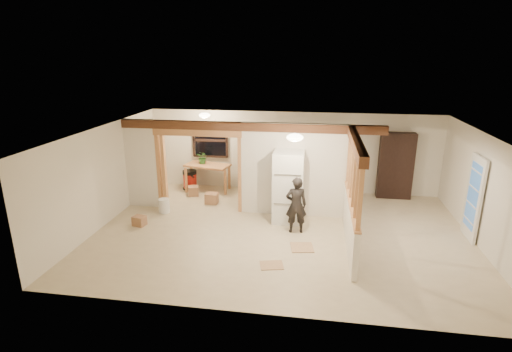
% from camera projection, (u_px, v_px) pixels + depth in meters
% --- Properties ---
extents(floor, '(9.00, 6.50, 0.01)m').
position_uv_depth(floor, '(281.00, 232.00, 9.79)').
color(floor, beige).
rests_on(floor, ground).
extents(ceiling, '(9.00, 6.50, 0.01)m').
position_uv_depth(ceiling, '(283.00, 132.00, 9.05)').
color(ceiling, white).
extents(wall_back, '(9.00, 0.01, 2.50)m').
position_uv_depth(wall_back, '(292.00, 152.00, 12.49)').
color(wall_back, silver).
rests_on(wall_back, floor).
extents(wall_front, '(9.00, 0.01, 2.50)m').
position_uv_depth(wall_front, '(263.00, 247.00, 6.35)').
color(wall_front, silver).
rests_on(wall_front, floor).
extents(wall_left, '(0.01, 6.50, 2.50)m').
position_uv_depth(wall_left, '(105.00, 175.00, 10.09)').
color(wall_left, silver).
rests_on(wall_left, floor).
extents(wall_right, '(0.01, 6.50, 2.50)m').
position_uv_depth(wall_right, '(486.00, 194.00, 8.76)').
color(wall_right, silver).
rests_on(wall_right, floor).
extents(partition_left_stub, '(0.90, 0.12, 2.50)m').
position_uv_depth(partition_left_stub, '(142.00, 164.00, 11.15)').
color(partition_left_stub, silver).
rests_on(partition_left_stub, floor).
extents(partition_center, '(2.80, 0.12, 2.50)m').
position_uv_depth(partition_center, '(294.00, 170.00, 10.53)').
color(partition_center, silver).
rests_on(partition_center, floor).
extents(doorway_frame, '(2.46, 0.14, 2.20)m').
position_uv_depth(doorway_frame, '(199.00, 171.00, 10.95)').
color(doorway_frame, tan).
rests_on(doorway_frame, floor).
extents(header_beam_back, '(7.00, 0.18, 0.22)m').
position_uv_depth(header_beam_back, '(249.00, 127.00, 10.37)').
color(header_beam_back, brown).
rests_on(header_beam_back, ceiling).
extents(header_beam_right, '(0.18, 3.30, 0.22)m').
position_uv_depth(header_beam_right, '(356.00, 143.00, 8.48)').
color(header_beam_right, brown).
rests_on(header_beam_right, ceiling).
extents(pony_wall, '(0.12, 3.20, 1.00)m').
position_uv_depth(pony_wall, '(350.00, 224.00, 9.03)').
color(pony_wall, silver).
rests_on(pony_wall, floor).
extents(stud_partition, '(0.14, 3.20, 1.32)m').
position_uv_depth(stud_partition, '(354.00, 175.00, 8.69)').
color(stud_partition, tan).
rests_on(stud_partition, pony_wall).
extents(window_back, '(1.12, 0.10, 1.10)m').
position_uv_depth(window_back, '(210.00, 140.00, 12.71)').
color(window_back, black).
rests_on(window_back, wall_back).
extents(french_door, '(0.12, 0.86, 2.00)m').
position_uv_depth(french_door, '(474.00, 198.00, 9.22)').
color(french_door, white).
rests_on(french_door, floor).
extents(ceiling_dome_main, '(0.36, 0.36, 0.16)m').
position_uv_depth(ceiling_dome_main, '(295.00, 137.00, 8.54)').
color(ceiling_dome_main, '#FFEABF').
rests_on(ceiling_dome_main, ceiling).
extents(ceiling_dome_util, '(0.32, 0.32, 0.14)m').
position_uv_depth(ceiling_dome_util, '(205.00, 115.00, 11.60)').
color(ceiling_dome_util, '#FFEABF').
rests_on(ceiling_dome_util, ceiling).
extents(hanging_bulb, '(0.07, 0.07, 0.07)m').
position_uv_depth(hanging_bulb, '(215.00, 130.00, 10.95)').
color(hanging_bulb, '#FFD88C').
rests_on(hanging_bulb, ceiling).
extents(refrigerator, '(0.76, 0.74, 1.85)m').
position_uv_depth(refrigerator, '(288.00, 187.00, 10.23)').
color(refrigerator, white).
rests_on(refrigerator, floor).
extents(woman, '(0.56, 0.42, 1.41)m').
position_uv_depth(woman, '(296.00, 205.00, 9.62)').
color(woman, black).
rests_on(woman, floor).
extents(work_table, '(1.48, 0.96, 0.86)m').
position_uv_depth(work_table, '(208.00, 178.00, 12.65)').
color(work_table, tan).
rests_on(work_table, floor).
extents(potted_plant, '(0.45, 0.43, 0.40)m').
position_uv_depth(potted_plant, '(203.00, 157.00, 12.56)').
color(potted_plant, '#286323').
rests_on(potted_plant, work_table).
extents(shop_vac, '(0.59, 0.59, 0.63)m').
position_uv_depth(shop_vac, '(190.00, 180.00, 12.81)').
color(shop_vac, '#9C190F').
rests_on(shop_vac, floor).
extents(bookshelf, '(1.00, 0.33, 2.00)m').
position_uv_depth(bookshelf, '(396.00, 166.00, 11.88)').
color(bookshelf, black).
rests_on(bookshelf, floor).
extents(bucket, '(0.34, 0.34, 0.38)m').
position_uv_depth(bucket, '(164.00, 206.00, 10.98)').
color(bucket, white).
rests_on(bucket, floor).
extents(box_util_a, '(0.36, 0.31, 0.30)m').
position_uv_depth(box_util_a, '(212.00, 198.00, 11.65)').
color(box_util_a, '#A1714E').
rests_on(box_util_a, floor).
extents(box_util_b, '(0.38, 0.38, 0.29)m').
position_uv_depth(box_util_b, '(193.00, 191.00, 12.30)').
color(box_util_b, '#A1714E').
rests_on(box_util_b, floor).
extents(box_front, '(0.35, 0.31, 0.25)m').
position_uv_depth(box_front, '(139.00, 221.00, 10.16)').
color(box_front, '#A1714E').
rests_on(box_front, floor).
extents(floor_panel_near, '(0.57, 0.57, 0.02)m').
position_uv_depth(floor_panel_near, '(302.00, 247.00, 9.01)').
color(floor_panel_near, tan).
rests_on(floor_panel_near, floor).
extents(floor_panel_far, '(0.55, 0.48, 0.02)m').
position_uv_depth(floor_panel_far, '(272.00, 265.00, 8.26)').
color(floor_panel_far, tan).
rests_on(floor_panel_far, floor).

